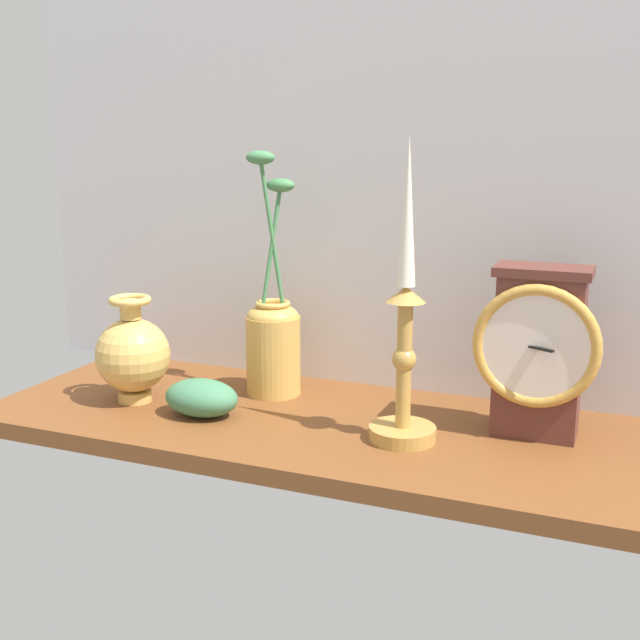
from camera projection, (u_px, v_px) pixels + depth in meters
The scene contains 7 objects.
ground_plane at pixel (339, 430), 109.29cm from camera, with size 100.00×36.00×2.40cm, color brown.
back_wall at pixel (384, 175), 118.44cm from camera, with size 120.00×2.00×65.00cm, color silver.
mantel_clock at pixel (538, 350), 101.15cm from camera, with size 15.79×8.77×22.21cm.
candlestick_tall_left at pixel (405, 342), 99.48cm from camera, with size 8.66×8.66×38.46cm.
brass_vase_bulbous at pixel (133, 354), 115.86cm from camera, with size 10.83×10.83×15.73cm.
brass_vase_jar at pixel (273, 337), 119.13cm from camera, with size 8.16×8.16×36.13cm.
ivy_sprig at pixel (201, 398), 110.77cm from camera, with size 10.78×7.55×5.18cm.
Camera 1 is at (36.81, -96.41, 37.88)cm, focal length 44.72 mm.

